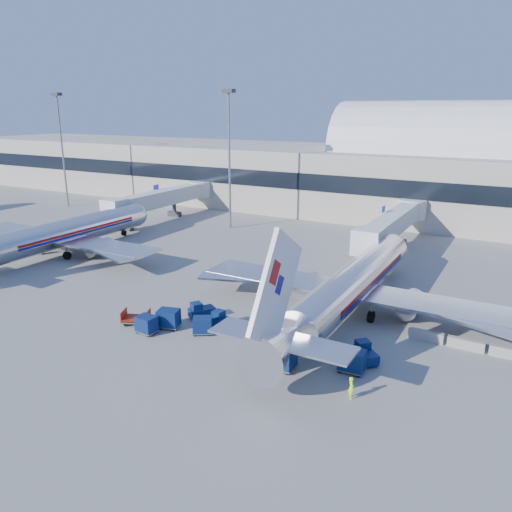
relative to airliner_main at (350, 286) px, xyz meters
The scene contains 21 objects.
ground 11.35m from the airliner_main, 155.75° to the right, with size 260.00×260.00×0.00m, color gray.
terminal 56.80m from the airliner_main, 114.64° to the left, with size 170.00×28.15×21.00m.
airliner_main is the anchor object (origin of this frame).
airliner_mid 42.00m from the airliner_main, behind, with size 32.00×37.26×12.07m.
jetbridge_near 26.43m from the airliner_main, 95.22° to the left, with size 4.40×27.50×6.25m.
jetbridge_mid 51.62m from the airliner_main, 149.36° to the left, with size 4.40×27.50×6.25m.
mast_far_west 75.44m from the airliner_main, 159.99° to the left, with size 2.00×1.20×22.60m.
mast_west 41.12m from the airliner_main, 139.64° to the left, with size 2.00×1.20×22.60m.
barrier_near 8.74m from the airliner_main, 17.39° to the right, with size 3.00×0.55×0.90m, color #9E9E96.
barrier_mid 11.84m from the airliner_main, 12.50° to the right, with size 3.00×0.55×0.90m, color #9E9E96.
barrier_far 15.02m from the airliner_main, ahead, with size 3.00×0.55×0.90m, color #9E9E96.
tug_lead 13.01m from the airliner_main, 135.72° to the right, with size 2.45×1.36×1.55m.
tug_right 10.10m from the airliner_main, 63.02° to the right, with size 2.62×2.61×1.61m.
tug_left 14.83m from the airliner_main, 146.28° to the right, with size 2.38×2.76×1.62m.
cart_train_a 14.99m from the airliner_main, 132.02° to the right, with size 2.22×2.08×1.57m.
cart_train_b 17.80m from the airliner_main, 139.38° to the right, with size 2.35×2.02×1.78m.
cart_train_c 19.81m from the airliner_main, 137.17° to the right, with size 1.95×1.55×1.62m.
cart_solo_near 13.33m from the airliner_main, 93.56° to the right, with size 2.13×1.64×1.85m.
cart_solo_far 11.82m from the airliner_main, 69.40° to the right, with size 2.09×1.63×1.79m.
cart_open_red 20.89m from the airliner_main, 143.45° to the right, with size 2.94×2.57×0.66m.
ramp_worker 15.60m from the airliner_main, 70.02° to the right, with size 0.61×0.40×1.67m, color #B1F519.
Camera 1 is at (24.63, -40.24, 19.69)m, focal length 35.00 mm.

